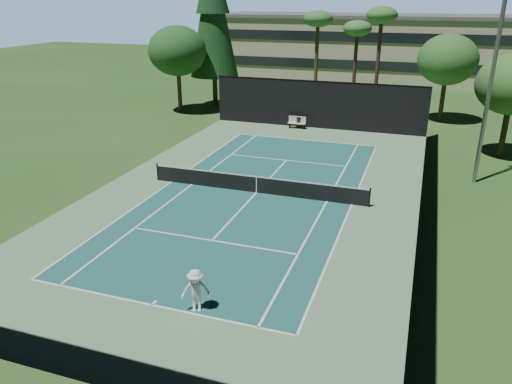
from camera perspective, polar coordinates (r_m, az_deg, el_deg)
ground at (r=28.79m, az=0.05°, el=-0.09°), size 160.00×160.00×0.00m
apron_slab at (r=28.78m, az=0.05°, el=-0.09°), size 18.00×32.00×0.01m
court_surface at (r=28.78m, az=0.05°, el=-0.07°), size 10.97×23.77×0.01m
court_lines at (r=28.78m, az=0.05°, el=-0.06°), size 11.07×23.87×0.01m
tennis_net at (r=28.58m, az=0.05°, el=0.94°), size 12.90×0.10×1.10m
fence at (r=28.16m, az=0.10°, el=3.75°), size 18.04×32.05×4.03m
player at (r=18.20m, az=-6.88°, el=-11.13°), size 1.24×0.99×1.67m
tennis_ball_a at (r=23.05m, az=-20.94°, el=-7.35°), size 0.06×0.06×0.06m
tennis_ball_b at (r=31.27m, az=-3.89°, el=1.71°), size 0.06×0.06×0.06m
tennis_ball_c at (r=30.62m, az=5.66°, el=1.22°), size 0.07×0.07×0.07m
tennis_ball_d at (r=33.16m, az=-8.77°, el=2.67°), size 0.06×0.06×0.06m
park_bench at (r=43.15m, az=4.70°, el=7.98°), size 1.50×0.45×1.02m
trash_bin at (r=43.38m, az=4.95°, el=7.95°), size 0.56×0.56×0.95m
pine_tree at (r=51.64m, az=-4.97°, el=20.29°), size 4.80×4.80×15.00m
palm_a at (r=50.51m, az=7.09°, el=18.64°), size 2.80×2.80×9.32m
palm_b at (r=51.92m, az=11.50°, el=17.55°), size 2.80×2.80×8.42m
palm_c at (r=48.58m, az=14.15°, el=18.57°), size 2.80×2.80×9.77m
decid_tree_a at (r=47.62m, az=21.06°, el=13.91°), size 5.12×5.12×7.62m
decid_tree_c at (r=49.12m, az=-8.98°, el=15.63°), size 5.44×5.44×8.09m
campus_building at (r=72.11m, az=12.43°, el=15.97°), size 40.50×12.50×8.30m
light_pole at (r=31.77m, az=25.39°, el=12.02°), size 0.90×0.25×12.22m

